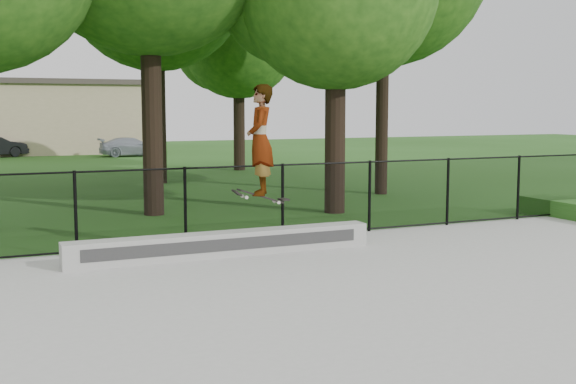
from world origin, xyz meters
The scene contains 7 objects.
ground centered at (0.00, 0.00, 0.00)m, with size 100.00×100.00×0.00m, color #235016.
concrete_slab centered at (0.00, 0.00, 0.03)m, with size 14.00×12.00×0.06m, color #A5A5A0.
grind_ledge centered at (-1.65, 4.70, 0.27)m, with size 5.53×0.40×0.43m, color #A2A29E.
car_c centered at (2.65, 32.83, 0.52)m, with size 1.46×3.29×1.04m, color #9399A7.
skater_airborne centered at (-1.07, 4.42, 2.08)m, with size 0.81×0.82×2.12m.
chainlink_fence centered at (0.00, 5.90, 0.81)m, with size 16.06×0.06×1.50m.
distant_building centered at (-2.00, 38.00, 2.16)m, with size 12.40×6.40×4.30m.
Camera 1 is at (-5.70, -7.16, 2.65)m, focal length 45.00 mm.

